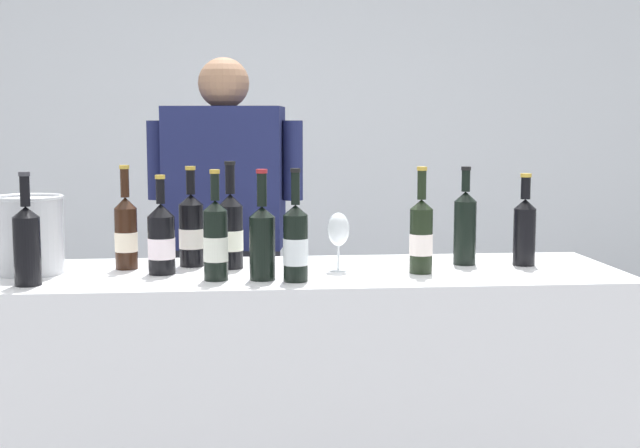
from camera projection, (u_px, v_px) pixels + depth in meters
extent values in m
cube|color=silver|center=(268.00, 125.00, 5.21)|extent=(8.00, 0.10, 2.80)
cube|color=white|center=(294.00, 412.00, 2.74)|extent=(2.09, 0.61, 0.93)
cylinder|color=black|center=(126.00, 239.00, 2.72)|extent=(0.07, 0.07, 0.20)
cone|color=black|center=(125.00, 203.00, 2.70)|extent=(0.07, 0.07, 0.04)
cylinder|color=black|center=(125.00, 183.00, 2.70)|extent=(0.03, 0.03, 0.09)
cylinder|color=#B79333|center=(124.00, 167.00, 2.69)|extent=(0.03, 0.03, 0.01)
cylinder|color=#F1E0C3|center=(126.00, 242.00, 2.72)|extent=(0.07, 0.07, 0.06)
cylinder|color=black|center=(27.00, 251.00, 2.44)|extent=(0.08, 0.08, 0.20)
cone|color=black|center=(26.00, 212.00, 2.42)|extent=(0.08, 0.08, 0.03)
cylinder|color=black|center=(25.00, 191.00, 2.42)|extent=(0.03, 0.03, 0.09)
cylinder|color=#333338|center=(24.00, 174.00, 2.41)|extent=(0.03, 0.03, 0.01)
cylinder|color=black|center=(191.00, 235.00, 2.77)|extent=(0.08, 0.08, 0.20)
cone|color=black|center=(191.00, 199.00, 2.76)|extent=(0.08, 0.08, 0.03)
cylinder|color=black|center=(191.00, 182.00, 2.75)|extent=(0.03, 0.03, 0.08)
cylinder|color=#B79333|center=(190.00, 168.00, 2.75)|extent=(0.03, 0.03, 0.01)
cylinder|color=silver|center=(192.00, 238.00, 2.78)|extent=(0.08, 0.08, 0.07)
cylinder|color=black|center=(524.00, 237.00, 2.79)|extent=(0.07, 0.07, 0.19)
cone|color=black|center=(525.00, 204.00, 2.78)|extent=(0.07, 0.07, 0.03)
cylinder|color=black|center=(526.00, 188.00, 2.77)|extent=(0.03, 0.03, 0.07)
cylinder|color=#B79333|center=(526.00, 175.00, 2.76)|extent=(0.04, 0.04, 0.01)
cylinder|color=black|center=(421.00, 241.00, 2.64)|extent=(0.07, 0.07, 0.20)
cone|color=black|center=(422.00, 204.00, 2.63)|extent=(0.07, 0.07, 0.03)
cylinder|color=black|center=(422.00, 185.00, 2.62)|extent=(0.03, 0.03, 0.09)
cylinder|color=#B79333|center=(422.00, 169.00, 2.61)|extent=(0.03, 0.03, 0.01)
cylinder|color=white|center=(421.00, 244.00, 2.64)|extent=(0.07, 0.07, 0.07)
cylinder|color=black|center=(296.00, 248.00, 2.50)|extent=(0.07, 0.07, 0.20)
cone|color=black|center=(295.00, 210.00, 2.49)|extent=(0.07, 0.07, 0.03)
cylinder|color=black|center=(295.00, 189.00, 2.48)|extent=(0.03, 0.03, 0.10)
cylinder|color=black|center=(295.00, 170.00, 2.47)|extent=(0.03, 0.03, 0.01)
cylinder|color=silver|center=(296.00, 252.00, 2.50)|extent=(0.08, 0.08, 0.08)
cylinder|color=black|center=(162.00, 245.00, 2.62)|extent=(0.08, 0.08, 0.18)
cone|color=black|center=(161.00, 210.00, 2.61)|extent=(0.08, 0.08, 0.04)
cylinder|color=black|center=(160.00, 191.00, 2.60)|extent=(0.03, 0.03, 0.08)
cylinder|color=#B79333|center=(160.00, 177.00, 2.60)|extent=(0.03, 0.03, 0.01)
cylinder|color=white|center=(162.00, 248.00, 2.63)|extent=(0.09, 0.09, 0.06)
cylinder|color=black|center=(216.00, 245.00, 2.52)|extent=(0.07, 0.07, 0.21)
cone|color=black|center=(215.00, 206.00, 2.50)|extent=(0.07, 0.07, 0.03)
cylinder|color=black|center=(215.00, 187.00, 2.50)|extent=(0.03, 0.03, 0.08)
cylinder|color=#B79333|center=(215.00, 172.00, 2.49)|extent=(0.03, 0.03, 0.01)
cylinder|color=silver|center=(216.00, 249.00, 2.52)|extent=(0.07, 0.07, 0.07)
cylinder|color=black|center=(465.00, 233.00, 2.80)|extent=(0.07, 0.07, 0.21)
cone|color=black|center=(466.00, 196.00, 2.79)|extent=(0.07, 0.07, 0.03)
cylinder|color=black|center=(466.00, 181.00, 2.78)|extent=(0.03, 0.03, 0.07)
cylinder|color=black|center=(466.00, 168.00, 2.78)|extent=(0.03, 0.03, 0.01)
cylinder|color=black|center=(262.00, 248.00, 2.52)|extent=(0.08, 0.08, 0.19)
cone|color=black|center=(262.00, 212.00, 2.51)|extent=(0.08, 0.08, 0.03)
cylinder|color=black|center=(262.00, 190.00, 2.50)|extent=(0.03, 0.03, 0.10)
cylinder|color=maroon|center=(262.00, 171.00, 2.50)|extent=(0.03, 0.03, 0.01)
cylinder|color=black|center=(231.00, 237.00, 2.73)|extent=(0.08, 0.08, 0.20)
cone|color=black|center=(230.00, 200.00, 2.72)|extent=(0.08, 0.08, 0.04)
cylinder|color=black|center=(230.00, 179.00, 2.71)|extent=(0.03, 0.03, 0.09)
cylinder|color=black|center=(230.00, 163.00, 2.70)|extent=(0.04, 0.04, 0.01)
cylinder|color=silver|center=(231.00, 240.00, 2.73)|extent=(0.08, 0.08, 0.07)
cylinder|color=silver|center=(338.00, 270.00, 2.69)|extent=(0.07, 0.07, 0.00)
cylinder|color=silver|center=(338.00, 257.00, 2.69)|extent=(0.01, 0.01, 0.08)
ellipsoid|color=silver|center=(338.00, 229.00, 2.68)|extent=(0.07, 0.07, 0.11)
ellipsoid|color=maroon|center=(338.00, 235.00, 2.68)|extent=(0.05, 0.05, 0.04)
cylinder|color=silver|center=(30.00, 236.00, 2.63)|extent=(0.21, 0.21, 0.24)
torus|color=silver|center=(28.00, 197.00, 2.61)|extent=(0.21, 0.21, 0.01)
cube|color=black|center=(227.00, 359.00, 3.39)|extent=(0.44, 0.30, 0.92)
cube|color=#191E47|center=(225.00, 177.00, 3.31)|extent=(0.49, 0.30, 0.55)
sphere|color=#8C664C|center=(224.00, 83.00, 3.26)|extent=(0.20, 0.20, 0.20)
cylinder|color=#191E47|center=(293.00, 160.00, 3.28)|extent=(0.08, 0.08, 0.31)
cylinder|color=#191E47|center=(157.00, 160.00, 3.31)|extent=(0.08, 0.08, 0.31)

